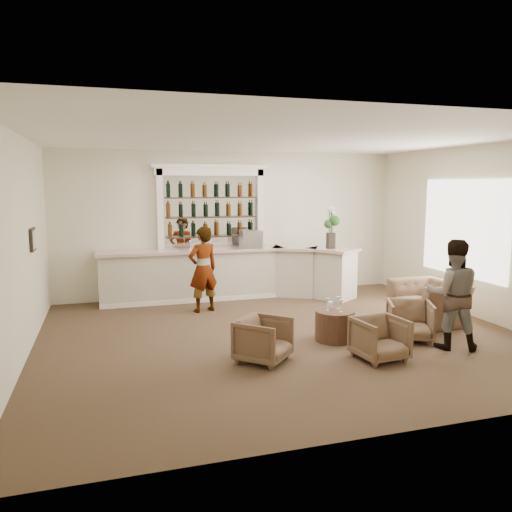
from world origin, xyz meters
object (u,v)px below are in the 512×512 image
Objects in this scene: cocktail_table at (334,325)px; armchair_left at (263,340)px; guest at (452,294)px; armchair_far at (429,303)px; armchair_center at (380,339)px; sommelier at (203,269)px; bar_counter at (231,273)px; flower_vase at (331,225)px; armchair_right at (410,321)px; espresso_machine at (251,239)px.

armchair_left is (-1.43, -0.62, 0.07)m from cocktail_table.
armchair_left reaches higher than cocktail_table.
armchair_far is (0.54, 1.31, -0.47)m from guest.
guest reaches higher than armchair_far.
guest reaches higher than armchair_center.
cocktail_table is 0.38× the size of sommelier.
bar_counter is 4.11m from armchair_left.
bar_counter is 3.58m from cocktail_table.
guest is at bearing 116.50° from sommelier.
guest is 1.45× the size of armchair_far.
bar_counter is 4.63m from armchair_center.
cocktail_table is 2.15m from armchair_far.
armchair_center is at bearing -77.38° from cocktail_table.
guest is at bearing -84.81° from flower_vase.
bar_counter is 6.11× the size of flower_vase.
armchair_right is (1.20, -0.34, 0.08)m from cocktail_table.
armchair_left is at bearing -101.45° from espresso_machine.
cocktail_table is at bearing -171.73° from armchair_right.
bar_counter is at bearing -139.91° from armchair_far.
flower_vase is (-0.87, 2.39, 1.28)m from armchair_far.
armchair_left reaches higher than armchair_center.
armchair_far is 4.03m from espresso_machine.
armchair_center is at bearing -104.61° from flower_vase.
bar_counter is 8.81× the size of cocktail_table.
espresso_machine is (-2.02, 4.27, 0.48)m from guest.
guest is 4.75m from espresso_machine.
sommelier is at bearing -20.08° from guest.
bar_counter is 4.35m from armchair_right.
armchair_left is at bearing -127.78° from flower_vase.
flower_vase is at bearing -16.53° from espresso_machine.
armchair_left is at bearing 77.56° from sommelier.
armchair_right is at bearing -30.09° from guest.
armchair_center is (0.23, -1.03, 0.07)m from cocktail_table.
armchair_right is at bearing 118.10° from sommelier.
sommelier reaches higher than espresso_machine.
cocktail_table is 0.91× the size of armchair_right.
bar_counter is 8.00× the size of armchair_right.
flower_vase is (2.14, -0.63, 1.09)m from bar_counter.
armchair_right is at bearing 28.89° from armchair_center.
sommelier is (-0.81, -0.96, 0.29)m from bar_counter.
sommelier is 4.10m from armchair_right.
guest is 3.75× the size of espresso_machine.
armchair_right reaches higher than cocktail_table.
armchair_left is (-3.00, 0.27, -0.54)m from guest.
flower_vase is (2.66, 3.43, 1.35)m from armchair_left.
espresso_machine reaches higher than bar_counter.
espresso_machine is (0.46, -0.06, 0.77)m from bar_counter.
bar_counter reaches higher than armchair_right.
guest is at bearing -31.68° from armchair_right.
espresso_machine is at bearing -144.02° from armchair_far.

